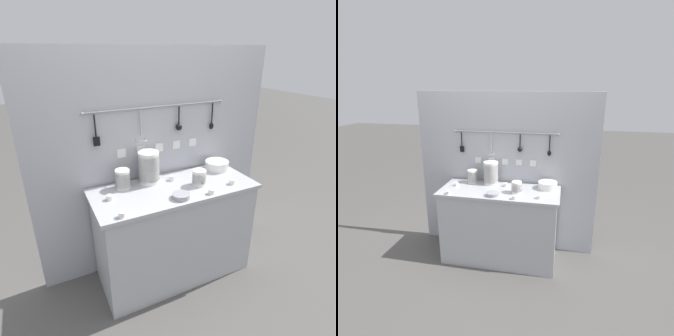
# 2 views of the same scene
# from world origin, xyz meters

# --- Properties ---
(ground_plane) EXTENTS (20.00, 20.00, 0.00)m
(ground_plane) POSITION_xyz_m (0.00, 0.00, 0.00)
(ground_plane) COLOR #514F4C
(counter) EXTENTS (1.31, 0.55, 0.85)m
(counter) POSITION_xyz_m (0.00, 0.00, 0.42)
(counter) COLOR #ADAFB5
(counter) RESTS_ON ground
(back_wall) EXTENTS (2.11, 0.11, 1.89)m
(back_wall) POSITION_xyz_m (0.00, 0.31, 0.94)
(back_wall) COLOR #A8AAB2
(back_wall) RESTS_ON ground
(bowl_stack_short_front) EXTENTS (0.12, 0.12, 0.15)m
(bowl_stack_short_front) POSITION_xyz_m (-0.36, 0.17, 0.92)
(bowl_stack_short_front) COLOR white
(bowl_stack_short_front) RESTS_ON counter
(bowl_stack_wide_centre) EXTENTS (0.17, 0.17, 0.26)m
(bowl_stack_wide_centre) POSITION_xyz_m (-0.14, 0.17, 0.98)
(bowl_stack_wide_centre) COLOR white
(bowl_stack_wide_centre) RESTS_ON counter
(bowl_stack_back_corner) EXTENTS (0.11, 0.11, 0.13)m
(bowl_stack_back_corner) POSITION_xyz_m (0.20, -0.05, 0.91)
(bowl_stack_back_corner) COLOR white
(bowl_stack_back_corner) RESTS_ON counter
(plate_stack) EXTENTS (0.21, 0.21, 0.08)m
(plate_stack) POSITION_xyz_m (0.51, 0.15, 0.89)
(plate_stack) COLOR white
(plate_stack) RESTS_ON counter
(steel_mixing_bowl) EXTENTS (0.13, 0.13, 0.04)m
(steel_mixing_bowl) POSITION_xyz_m (-0.04, -0.18, 0.86)
(steel_mixing_bowl) COLOR #93969E
(steel_mixing_bowl) RESTS_ON counter
(cup_back_right) EXTENTS (0.05, 0.05, 0.04)m
(cup_back_right) POSITION_xyz_m (0.20, -0.22, 0.87)
(cup_back_right) COLOR white
(cup_back_right) RESTS_ON counter
(cup_centre) EXTENTS (0.05, 0.05, 0.04)m
(cup_centre) POSITION_xyz_m (0.04, 0.12, 0.87)
(cup_centre) COLOR white
(cup_centre) RESTS_ON counter
(cup_back_left) EXTENTS (0.05, 0.05, 0.04)m
(cup_back_left) POSITION_xyz_m (0.45, -0.16, 0.87)
(cup_back_left) COLOR white
(cup_back_left) RESTS_ON counter
(cup_edge_near) EXTENTS (0.05, 0.05, 0.04)m
(cup_edge_near) POSITION_xyz_m (-0.50, -0.23, 0.87)
(cup_edge_near) COLOR white
(cup_edge_near) RESTS_ON counter
(cup_beside_plates) EXTENTS (0.05, 0.05, 0.04)m
(cup_beside_plates) POSITION_xyz_m (-0.51, 0.03, 0.87)
(cup_beside_plates) COLOR white
(cup_beside_plates) RESTS_ON counter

